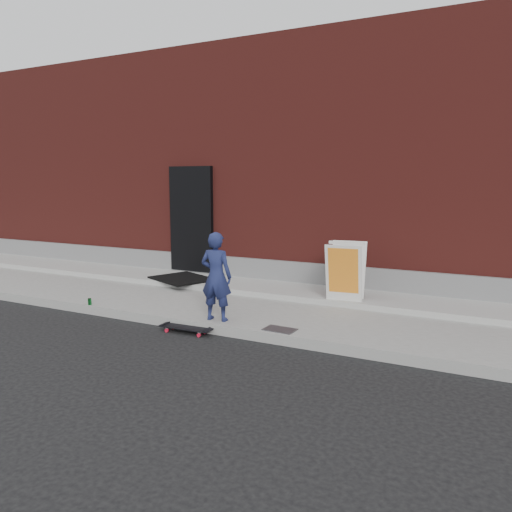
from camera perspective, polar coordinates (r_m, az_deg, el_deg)
The scene contains 10 objects.
ground at distance 7.26m, azimuth -3.31°, elevation -9.21°, with size 80.00×80.00×0.00m, color black.
sidewalk at distance 8.52m, azimuth 1.81°, elevation -5.99°, with size 20.00×3.00×0.15m, color gray.
apron at distance 9.29m, azimuth 4.18°, elevation -3.98°, with size 20.00×1.20×0.10m, color #999A94.
building at distance 13.43m, azimuth 12.04°, elevation 9.59°, with size 20.00×8.10×5.00m.
child at distance 7.41m, azimuth -4.57°, elevation -2.34°, with size 0.49×0.32×1.33m, color #1C234F.
skateboard at distance 7.48m, azimuth -8.03°, elevation -8.17°, with size 0.80×0.24×0.09m.
pizza_sign at distance 8.42m, azimuth 10.20°, elevation -1.67°, with size 0.66×0.76×0.98m.
soda_can at distance 8.88m, azimuth -18.47°, elevation -4.97°, with size 0.06×0.06×0.11m, color #16712A.
doormat at distance 10.17m, azimuth -8.40°, elevation -2.57°, with size 1.17×0.95×0.03m, color black.
utility_plate at distance 7.06m, azimuth 2.74°, elevation -8.39°, with size 0.44×0.28×0.01m, color #4D4C51.
Camera 1 is at (3.50, -5.96, 2.22)m, focal length 35.00 mm.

